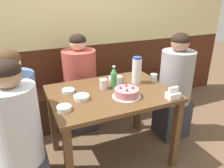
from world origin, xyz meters
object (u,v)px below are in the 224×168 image
person_dark_striped (21,146)px  water_pitcher (137,70)px  napkin_holder (173,94)px  bowl_side_dish (64,108)px  glass_tumbler_short (154,78)px  person_grey_tee (80,84)px  glass_water_tall (119,80)px  glass_shot_small (103,84)px  soju_bottle (114,77)px  bowl_soup_white (68,91)px  person_pale_blue_shirt (175,89)px  birthday_cake (127,93)px  bowl_rice_small (116,78)px  bowl_sauce_shallow (81,97)px  bench_seat (86,103)px  person_teal_shirt (18,125)px

person_dark_striped → water_pitcher: bearing=16.7°
water_pitcher → napkin_holder: bearing=-76.6°
napkin_holder → water_pitcher: bearing=103.4°
napkin_holder → bowl_side_dish: (-0.90, 0.17, -0.02)m
glass_tumbler_short → person_grey_tee: bearing=134.7°
napkin_holder → bowl_side_dish: bearing=169.1°
glass_water_tall → glass_shot_small: (-0.18, -0.04, 0.01)m
soju_bottle → bowl_soup_white: soju_bottle is taller
bowl_side_dish → person_pale_blue_shirt: (1.29, 0.26, -0.17)m
birthday_cake → person_dark_striped: size_ratio=0.21×
bowl_soup_white → person_dark_striped: 0.62m
glass_tumbler_short → person_pale_blue_shirt: 0.37m
bowl_soup_white → bowl_rice_small: (0.53, 0.12, -0.00)m
soju_bottle → person_grey_tee: 0.67m
glass_shot_small → person_dark_striped: person_dark_striped is taller
bowl_side_dish → bowl_sauce_shallow: size_ratio=0.84×
bowl_soup_white → glass_shot_small: 0.33m
soju_bottle → napkin_holder: (0.36, -0.42, -0.06)m
birthday_cake → water_pitcher: size_ratio=0.93×
soju_bottle → glass_tumbler_short: size_ratio=2.73×
birthday_cake → bench_seat: bearing=94.6°
birthday_cake → glass_tumbler_short: birthday_cake is taller
soju_bottle → glass_water_tall: (0.09, 0.06, -0.06)m
napkin_holder → person_grey_tee: bearing=117.8°
person_grey_tee → person_dark_striped: size_ratio=0.97×
glass_tumbler_short → glass_water_tall: bearing=166.6°
water_pitcher → soju_bottle: water_pitcher is taller
birthday_cake → person_grey_tee: person_grey_tee is taller
bowl_soup_white → person_grey_tee: 0.61m
napkin_holder → glass_tumbler_short: napkin_holder is taller
glass_tumbler_short → person_teal_shirt: bearing=-177.7°
person_grey_tee → bowl_rice_small: bearing=33.7°
glass_shot_small → person_grey_tee: person_grey_tee is taller
bench_seat → soju_bottle: bearing=-85.3°
water_pitcher → bowl_soup_white: size_ratio=2.31×
bench_seat → glass_shot_small: (-0.04, -0.74, 0.56)m
napkin_holder → person_dark_striped: bearing=175.3°
glass_water_tall → person_pale_blue_shirt: bearing=-4.6°
glass_shot_small → person_pale_blue_shirt: (0.85, -0.01, -0.20)m
bowl_rice_small → bowl_side_dish: (-0.64, -0.43, 0.00)m
soju_bottle → person_grey_tee: person_grey_tee is taller
soju_bottle → person_grey_tee: (-0.17, 0.59, -0.26)m
water_pitcher → napkin_holder: size_ratio=2.43×
person_pale_blue_shirt → glass_water_tall: bearing=-4.6°
bowl_soup_white → bowl_sauce_shallow: bearing=-68.6°
glass_tumbler_short → person_teal_shirt: (-1.31, -0.05, -0.19)m
soju_bottle → person_teal_shirt: bearing=-175.2°
bowl_rice_small → glass_shot_small: bearing=-141.2°
bowl_side_dish → person_grey_tee: person_grey_tee is taller
glass_shot_small → person_dark_striped: size_ratio=0.08×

